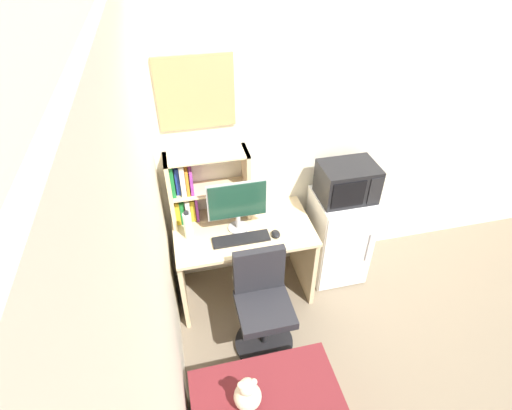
# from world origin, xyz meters

# --- Properties ---
(wall_back) EXTENTS (6.40, 0.04, 2.60)m
(wall_back) POSITION_xyz_m (0.40, 0.02, 1.30)
(wall_back) COLOR silver
(wall_back) RESTS_ON ground_plane
(wall_left) EXTENTS (0.04, 4.40, 2.60)m
(wall_left) POSITION_xyz_m (-1.62, -1.60, 1.30)
(wall_left) COLOR silver
(wall_left) RESTS_ON ground_plane
(desk) EXTENTS (1.14, 0.66, 0.76)m
(desk) POSITION_xyz_m (-0.98, -0.33, 0.52)
(desk) COLOR beige
(desk) RESTS_ON ground_plane
(hutch_bookshelf) EXTENTS (0.65, 0.23, 0.61)m
(hutch_bookshelf) POSITION_xyz_m (-1.31, -0.11, 1.07)
(hutch_bookshelf) COLOR beige
(hutch_bookshelf) RESTS_ON desk
(monitor) EXTENTS (0.48, 0.17, 0.45)m
(monitor) POSITION_xyz_m (-1.02, -0.32, 1.02)
(monitor) COLOR #B7B7BC
(monitor) RESTS_ON desk
(keyboard) EXTENTS (0.45, 0.12, 0.02)m
(keyboard) POSITION_xyz_m (-1.03, -0.46, 0.77)
(keyboard) COLOR black
(keyboard) RESTS_ON desk
(computer_mouse) EXTENTS (0.07, 0.10, 0.04)m
(computer_mouse) POSITION_xyz_m (-0.75, -0.47, 0.78)
(computer_mouse) COLOR black
(computer_mouse) RESTS_ON desk
(water_bottle) EXTENTS (0.07, 0.07, 0.26)m
(water_bottle) POSITION_xyz_m (-1.42, -0.33, 0.88)
(water_bottle) COLOR silver
(water_bottle) RESTS_ON desk
(mini_fridge) EXTENTS (0.49, 0.49, 0.89)m
(mini_fridge) POSITION_xyz_m (-0.09, -0.28, 0.45)
(mini_fridge) COLOR white
(mini_fridge) RESTS_ON ground_plane
(microwave) EXTENTS (0.46, 0.35, 0.31)m
(microwave) POSITION_xyz_m (-0.09, -0.27, 1.05)
(microwave) COLOR black
(microwave) RESTS_ON mini_fridge
(desk_chair) EXTENTS (0.47, 0.47, 0.89)m
(desk_chair) POSITION_xyz_m (-0.95, -0.86, 0.39)
(desk_chair) COLOR black
(desk_chair) RESTS_ON ground_plane
(teddy_bear) EXTENTS (0.17, 0.17, 0.26)m
(teddy_bear) POSITION_xyz_m (-1.22, -1.55, 0.51)
(teddy_bear) COLOR beige
(teddy_bear) RESTS_ON bed
(wall_corkboard) EXTENTS (0.56, 0.02, 0.53)m
(wall_corkboard) POSITION_xyz_m (-1.24, -0.01, 1.81)
(wall_corkboard) COLOR tan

